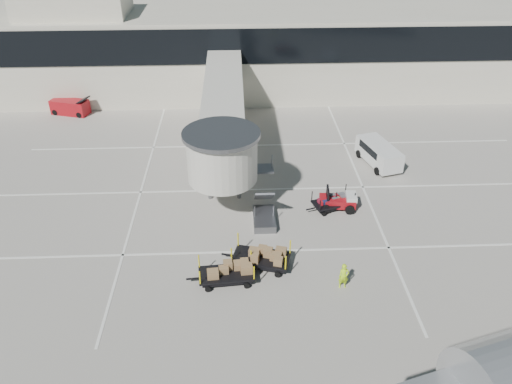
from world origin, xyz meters
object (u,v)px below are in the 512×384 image
suitcase_cart (332,203)px  belt_loader (70,107)px  box_cart_near (263,258)px  minivan (378,152)px  baggage_tug (338,201)px  box_cart_far (228,273)px  ground_worker (344,276)px

suitcase_cart → belt_loader: belt_loader is taller
box_cart_near → minivan: 15.30m
minivan → belt_loader: 28.70m
baggage_tug → minivan: bearing=60.6°
suitcase_cart → box_cart_far: size_ratio=0.89×
ground_worker → minivan: size_ratio=0.33×
box_cart_far → ground_worker: 6.30m
ground_worker → box_cart_far: bearing=169.2°
box_cart_far → ground_worker: bearing=-12.1°
box_cart_far → minivan: 17.40m
belt_loader → box_cart_near: bearing=-36.7°
suitcase_cart → ground_worker: 7.66m
ground_worker → minivan: minivan is taller
baggage_tug → suitcase_cart: 0.46m
box_cart_far → ground_worker: size_ratio=2.43×
ground_worker → belt_loader: belt_loader is taller
suitcase_cart → minivan: (4.64, 6.13, 0.52)m
baggage_tug → belt_loader: belt_loader is taller
suitcase_cart → belt_loader: (-21.92, 17.01, 0.20)m
box_cart_far → box_cart_near: bearing=23.8°
box_cart_near → ground_worker: (4.28, -1.86, 0.16)m
baggage_tug → suitcase_cart: size_ratio=0.75×
box_cart_near → belt_loader: 28.39m
ground_worker → belt_loader: size_ratio=0.40×
minivan → baggage_tug: bearing=-140.0°
box_cart_far → belt_loader: (-14.98, 23.86, 0.12)m
baggage_tug → box_cart_near: 7.93m
minivan → box_cart_far: bearing=-147.3°
baggage_tug → ground_worker: size_ratio=1.62×
suitcase_cart → box_cart_far: 9.75m
box_cart_near → baggage_tug: bearing=62.5°
baggage_tug → ground_worker: baggage_tug is taller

